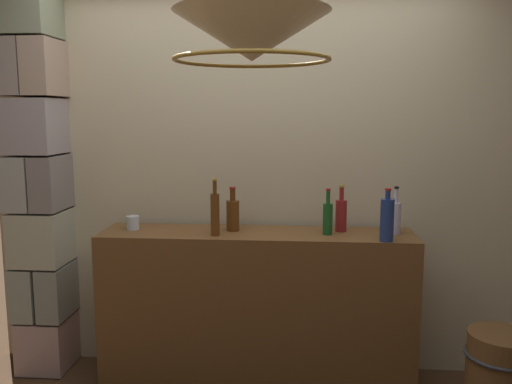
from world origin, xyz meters
TOP-DOWN VIEW (x-y plane):
  - panelled_rear_partition at (0.00, 1.10)m, footprint 3.48×0.15m
  - stone_pillar at (-1.38, 0.93)m, footprint 0.34×0.38m
  - bar_shelf_unit at (0.00, 0.81)m, footprint 1.87×0.41m
  - liquor_bottle_tequila at (0.50, 0.88)m, footprint 0.07×0.07m
  - liquor_bottle_whiskey at (0.82, 0.84)m, footprint 0.06×0.06m
  - liquor_bottle_gin at (0.73, 0.65)m, footprint 0.08×0.08m
  - liquor_bottle_bourbon at (-0.23, 0.71)m, footprint 0.05×0.05m
  - liquor_bottle_vodka at (-0.15, 0.85)m, footprint 0.08×0.08m
  - liquor_bottle_sherry at (0.42, 0.79)m, footprint 0.06×0.06m
  - glass_tumbler_rocks at (-0.76, 0.83)m, footprint 0.08×0.08m
  - pendant_lamp at (0.06, -0.18)m, footprint 0.61×0.61m
  - wooden_barrel at (1.30, 0.42)m, footprint 0.37×0.37m

SIDE VIEW (x-z plane):
  - wooden_barrel at x=1.30m, z-range 0.00..0.53m
  - bar_shelf_unit at x=0.00m, z-range 0.00..0.95m
  - glass_tumbler_rocks at x=-0.76m, z-range 0.95..1.04m
  - liquor_bottle_whiskey at x=0.82m, z-range 0.91..1.19m
  - liquor_bottle_sherry at x=0.42m, z-range 0.92..1.19m
  - liquor_bottle_vodka at x=-0.15m, z-range 0.92..1.19m
  - liquor_bottle_tequila at x=0.50m, z-range 0.92..1.20m
  - liquor_bottle_gin at x=0.73m, z-range 0.93..1.22m
  - liquor_bottle_bourbon at x=-0.23m, z-range 0.92..1.25m
  - stone_pillar at x=-1.38m, z-range 0.03..2.82m
  - panelled_rear_partition at x=0.00m, z-range 0.06..2.92m
  - pendant_lamp at x=0.06m, z-range 1.63..2.25m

